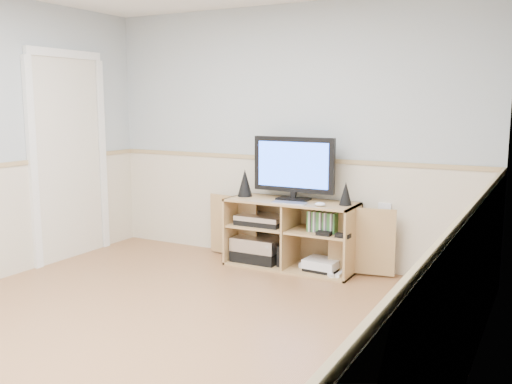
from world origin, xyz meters
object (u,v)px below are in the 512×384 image
media_cabinet (293,232)px  game_consoles (321,265)px  keyboard (289,203)px  monitor (294,166)px

media_cabinet → game_consoles: bearing=-12.0°
media_cabinet → keyboard: keyboard is taller
game_consoles → media_cabinet: bearing=168.0°
media_cabinet → monitor: (0.00, -0.01, 0.64)m
monitor → game_consoles: monitor is taller
keyboard → game_consoles: bearing=20.2°
keyboard → game_consoles: size_ratio=0.71×
monitor → keyboard: monitor is taller
media_cabinet → keyboard: 0.38m
media_cabinet → monitor: 0.64m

